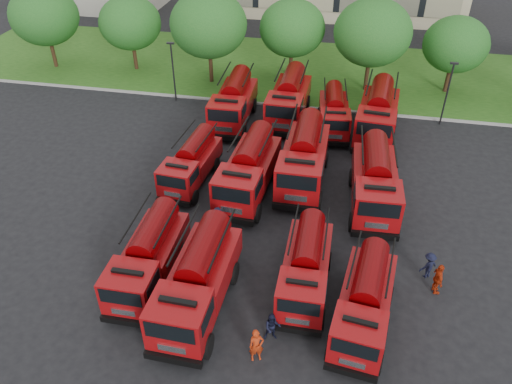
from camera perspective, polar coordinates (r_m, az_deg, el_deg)
ground at (r=28.16m, az=-1.01°, el=-6.32°), size 140.00×140.00×0.00m
lawn at (r=50.24m, az=5.42°, el=13.72°), size 70.00×16.00×0.12m
curb at (r=42.88m, az=4.10°, el=9.75°), size 70.00×0.30×0.14m
tree_0 at (r=52.93m, az=-23.05°, el=18.04°), size 6.30×6.30×7.70m
tree_1 at (r=50.08m, az=-14.20°, el=18.23°), size 5.71×5.71×6.98m
tree_2 at (r=45.74m, az=-5.45°, el=18.53°), size 6.72×6.72×8.22m
tree_3 at (r=46.90m, az=4.16°, el=18.17°), size 5.88×5.88×7.19m
tree_4 at (r=45.00m, az=13.19°, el=17.31°), size 6.55×6.55×8.01m
tree_5 at (r=46.96m, az=21.87°, el=15.38°), size 5.46×5.46×6.68m
lamp_post_0 at (r=43.34m, az=-9.47°, el=13.75°), size 0.60×0.25×5.11m
lamp_post_1 at (r=41.49m, az=21.07°, el=10.79°), size 0.60×0.25×5.11m
fire_truck_0 at (r=25.91m, az=-12.19°, el=-7.20°), size 2.56×6.83×3.10m
fire_truck_1 at (r=24.12m, az=-6.64°, el=-9.95°), size 2.89×7.52×3.39m
fire_truck_2 at (r=25.05m, az=5.71°, el=-8.47°), size 2.41×6.47×2.94m
fire_truck_3 at (r=23.88m, az=12.32°, el=-12.11°), size 3.05×6.75×2.97m
fire_truck_4 at (r=32.75m, az=-7.40°, el=3.36°), size 2.75×6.52×2.89m
fire_truck_5 at (r=31.30m, az=-0.84°, el=2.63°), size 3.16×7.76×3.47m
fire_truck_6 at (r=32.49m, az=5.50°, el=3.99°), size 2.97×8.00×3.63m
fire_truck_7 at (r=31.07m, az=13.45°, el=1.24°), size 3.07×7.75×3.48m
fire_truck_8 at (r=39.77m, az=-2.56°, el=10.30°), size 2.99×7.70×3.47m
fire_truck_9 at (r=40.25m, az=3.79°, el=10.64°), size 2.96×7.82×3.54m
fire_truck_10 at (r=39.14m, az=8.91°, el=8.99°), size 2.83×6.57×2.91m
fire_truck_11 at (r=38.82m, az=13.73°, el=8.72°), size 3.45×8.15×3.62m
firefighter_0 at (r=23.29m, az=0.04°, el=-18.48°), size 0.79×0.70×1.80m
firefighter_1 at (r=23.95m, az=1.84°, el=-16.34°), size 0.84×0.58×1.57m
firefighter_2 at (r=27.32m, az=19.69°, el=-10.69°), size 0.79×1.16×1.83m
firefighter_3 at (r=27.99m, az=18.82°, el=-9.09°), size 1.14×1.00×1.57m
firefighter_4 at (r=29.13m, az=-4.29°, el=-4.73°), size 1.02×0.81×1.83m
firefighter_5 at (r=32.66m, az=14.84°, el=-0.88°), size 1.56×1.15×1.55m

